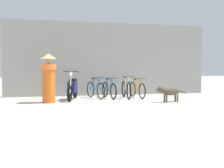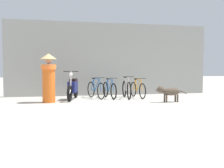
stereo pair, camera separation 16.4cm
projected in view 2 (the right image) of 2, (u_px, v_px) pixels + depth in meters
The scene contains 9 objects.
ground_plane at pixel (131, 104), 9.03m from camera, with size 60.00×60.00×0.00m, color #B7B2A5.
shop_wall_back at pixel (111, 59), 12.25m from camera, with size 9.49×0.20×3.35m.
bicycle_0 at pixel (96, 90), 10.91m from camera, with size 0.58×1.57×0.88m.
bicycle_1 at pixel (109, 90), 10.95m from camera, with size 0.46×1.65×0.86m.
bicycle_2 at pixel (127, 89), 10.95m from camera, with size 0.46×1.70×0.93m.
bicycle_3 at pixel (138, 89), 11.16m from camera, with size 0.46×1.64×0.84m.
motorcycle at pixel (73, 88), 10.40m from camera, with size 0.66×1.90×1.15m.
stray_dog at pixel (169, 91), 9.63m from camera, with size 1.26×0.34×0.60m.
person_in_robes at pixel (49, 76), 9.52m from camera, with size 0.84×0.84×1.79m.
Camera 2 is at (-2.55, -8.63, 1.24)m, focal length 42.00 mm.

